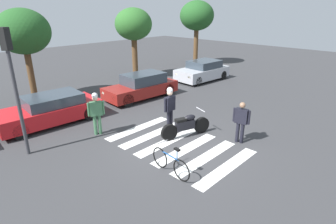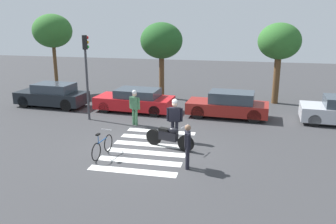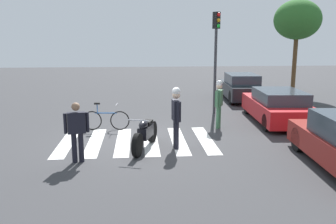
{
  "view_description": "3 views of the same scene",
  "coord_description": "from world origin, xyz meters",
  "px_view_note": "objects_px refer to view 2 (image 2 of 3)",
  "views": [
    {
      "loc": [
        -6.99,
        -6.23,
        4.95
      ],
      "look_at": [
        0.78,
        1.22,
        0.82
      ],
      "focal_mm": 29.41,
      "sensor_mm": 36.0,
      "label": 1
    },
    {
      "loc": [
        3.64,
        -13.15,
        5.31
      ],
      "look_at": [
        0.49,
        1.5,
        1.19
      ],
      "focal_mm": 37.59,
      "sensor_mm": 36.0,
      "label": 2
    },
    {
      "loc": [
        11.32,
        0.08,
        3.33
      ],
      "look_at": [
        0.55,
        0.97,
        1.07
      ],
      "focal_mm": 38.47,
      "sensor_mm": 36.0,
      "label": 3
    }
  ],
  "objects_px": {
    "pedestrian_bystander": "(135,105)",
    "traffic_light_pole": "(86,64)",
    "car_black_suv": "(52,95)",
    "leaning_bicycle": "(102,147)",
    "car_maroon_wagon": "(228,105)",
    "officer_by_motorcycle": "(188,144)",
    "police_motorcycle": "(169,137)",
    "car_red_convertible": "(135,100)",
    "officer_on_foot": "(175,116)"
  },
  "relations": [
    {
      "from": "pedestrian_bystander",
      "to": "traffic_light_pole",
      "type": "relative_size",
      "value": 0.41
    },
    {
      "from": "car_black_suv",
      "to": "leaning_bicycle",
      "type": "bearing_deg",
      "value": -48.44
    },
    {
      "from": "pedestrian_bystander",
      "to": "car_maroon_wagon",
      "type": "distance_m",
      "value": 5.12
    },
    {
      "from": "officer_by_motorcycle",
      "to": "police_motorcycle",
      "type": "bearing_deg",
      "value": 119.7
    },
    {
      "from": "car_red_convertible",
      "to": "officer_on_foot",
      "type": "bearing_deg",
      "value": -54.24
    },
    {
      "from": "leaning_bicycle",
      "to": "officer_on_foot",
      "type": "xyz_separation_m",
      "value": [
        2.42,
        2.32,
        0.72
      ]
    },
    {
      "from": "pedestrian_bystander",
      "to": "leaning_bicycle",
      "type": "bearing_deg",
      "value": -90.46
    },
    {
      "from": "officer_by_motorcycle",
      "to": "car_red_convertible",
      "type": "height_order",
      "value": "officer_by_motorcycle"
    },
    {
      "from": "police_motorcycle",
      "to": "officer_by_motorcycle",
      "type": "xyz_separation_m",
      "value": [
        1.05,
        -1.84,
        0.46
      ]
    },
    {
      "from": "car_red_convertible",
      "to": "car_maroon_wagon",
      "type": "xyz_separation_m",
      "value": [
        5.29,
        -0.16,
        0.05
      ]
    },
    {
      "from": "officer_by_motorcycle",
      "to": "car_red_convertible",
      "type": "relative_size",
      "value": 0.37
    },
    {
      "from": "officer_by_motorcycle",
      "to": "officer_on_foot",
      "type": "bearing_deg",
      "value": 109.98
    },
    {
      "from": "officer_on_foot",
      "to": "pedestrian_bystander",
      "type": "relative_size",
      "value": 1.05
    },
    {
      "from": "pedestrian_bystander",
      "to": "car_black_suv",
      "type": "bearing_deg",
      "value": 156.91
    },
    {
      "from": "officer_by_motorcycle",
      "to": "car_red_convertible",
      "type": "bearing_deg",
      "value": 120.21
    },
    {
      "from": "pedestrian_bystander",
      "to": "car_maroon_wagon",
      "type": "height_order",
      "value": "pedestrian_bystander"
    },
    {
      "from": "police_motorcycle",
      "to": "car_red_convertible",
      "type": "bearing_deg",
      "value": 120.39
    },
    {
      "from": "car_red_convertible",
      "to": "officer_by_motorcycle",
      "type": "bearing_deg",
      "value": -59.79
    },
    {
      "from": "police_motorcycle",
      "to": "officer_on_foot",
      "type": "xyz_separation_m",
      "value": [
        0.04,
        0.93,
        0.63
      ]
    },
    {
      "from": "police_motorcycle",
      "to": "officer_by_motorcycle",
      "type": "bearing_deg",
      "value": -60.3
    },
    {
      "from": "traffic_light_pole",
      "to": "pedestrian_bystander",
      "type": "bearing_deg",
      "value": -8.76
    },
    {
      "from": "car_maroon_wagon",
      "to": "traffic_light_pole",
      "type": "distance_m",
      "value": 7.75
    },
    {
      "from": "police_motorcycle",
      "to": "pedestrian_bystander",
      "type": "distance_m",
      "value": 3.66
    },
    {
      "from": "pedestrian_bystander",
      "to": "traffic_light_pole",
      "type": "distance_m",
      "value": 3.27
    },
    {
      "from": "car_black_suv",
      "to": "car_red_convertible",
      "type": "bearing_deg",
      "value": 0.2
    },
    {
      "from": "traffic_light_pole",
      "to": "leaning_bicycle",
      "type": "bearing_deg",
      "value": -60.24
    },
    {
      "from": "leaning_bicycle",
      "to": "traffic_light_pole",
      "type": "xyz_separation_m",
      "value": [
        -2.61,
        4.56,
        2.54
      ]
    },
    {
      "from": "car_maroon_wagon",
      "to": "traffic_light_pole",
      "type": "xyz_separation_m",
      "value": [
        -7.14,
        -1.99,
        2.25
      ]
    },
    {
      "from": "leaning_bicycle",
      "to": "pedestrian_bystander",
      "type": "relative_size",
      "value": 0.95
    },
    {
      "from": "car_black_suv",
      "to": "traffic_light_pole",
      "type": "height_order",
      "value": "traffic_light_pole"
    },
    {
      "from": "police_motorcycle",
      "to": "traffic_light_pole",
      "type": "xyz_separation_m",
      "value": [
        -4.98,
        3.17,
        2.45
      ]
    },
    {
      "from": "officer_by_motorcycle",
      "to": "pedestrian_bystander",
      "type": "xyz_separation_m",
      "value": [
        -3.39,
        4.6,
        0.1
      ]
    },
    {
      "from": "officer_by_motorcycle",
      "to": "car_red_convertible",
      "type": "distance_m",
      "value": 8.3
    },
    {
      "from": "leaning_bicycle",
      "to": "pedestrian_bystander",
      "type": "distance_m",
      "value": 4.2
    },
    {
      "from": "traffic_light_pole",
      "to": "car_red_convertible",
      "type": "bearing_deg",
      "value": 49.25
    },
    {
      "from": "car_black_suv",
      "to": "traffic_light_pole",
      "type": "relative_size",
      "value": 0.99
    },
    {
      "from": "police_motorcycle",
      "to": "traffic_light_pole",
      "type": "distance_m",
      "value": 6.39
    },
    {
      "from": "traffic_light_pole",
      "to": "officer_by_motorcycle",
      "type": "bearing_deg",
      "value": -39.72
    },
    {
      "from": "car_black_suv",
      "to": "traffic_light_pole",
      "type": "distance_m",
      "value": 4.55
    },
    {
      "from": "leaning_bicycle",
      "to": "officer_by_motorcycle",
      "type": "xyz_separation_m",
      "value": [
        3.42,
        -0.45,
        0.55
      ]
    },
    {
      "from": "car_black_suv",
      "to": "car_maroon_wagon",
      "type": "relative_size",
      "value": 0.98
    },
    {
      "from": "leaning_bicycle",
      "to": "car_red_convertible",
      "type": "height_order",
      "value": "car_red_convertible"
    },
    {
      "from": "car_maroon_wagon",
      "to": "traffic_light_pole",
      "type": "relative_size",
      "value": 1.0
    },
    {
      "from": "pedestrian_bystander",
      "to": "car_maroon_wagon",
      "type": "bearing_deg",
      "value": 28.06
    },
    {
      "from": "officer_on_foot",
      "to": "officer_by_motorcycle",
      "type": "bearing_deg",
      "value": -70.02
    },
    {
      "from": "pedestrian_bystander",
      "to": "traffic_light_pole",
      "type": "bearing_deg",
      "value": 171.24
    },
    {
      "from": "pedestrian_bystander",
      "to": "officer_by_motorcycle",
      "type": "bearing_deg",
      "value": -53.62
    },
    {
      "from": "officer_on_foot",
      "to": "car_black_suv",
      "type": "xyz_separation_m",
      "value": [
        -8.35,
        4.38,
        -0.42
      ]
    },
    {
      "from": "car_maroon_wagon",
      "to": "car_black_suv",
      "type": "bearing_deg",
      "value": 179.21
    },
    {
      "from": "car_black_suv",
      "to": "car_maroon_wagon",
      "type": "xyz_separation_m",
      "value": [
        10.47,
        -0.14,
        -0.01
      ]
    }
  ]
}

